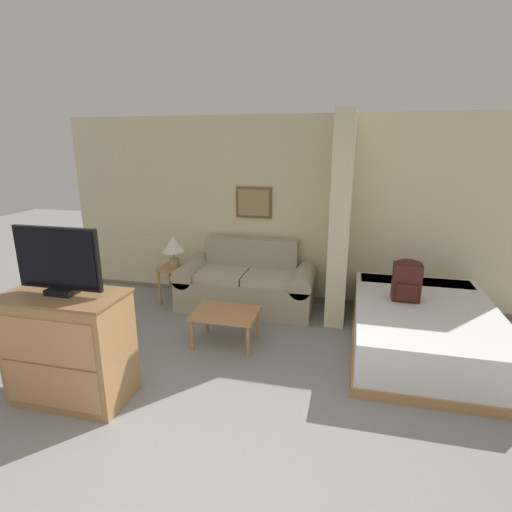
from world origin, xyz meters
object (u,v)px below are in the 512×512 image
object	(u,v)px
tv	(58,261)
backpack	(407,279)
couch	(247,284)
tv_dresser	(70,347)
table_lamp	(174,246)
coffee_table	(226,315)
bed	(423,327)

from	to	relation	value
tv	backpack	size ratio (longest dim) A/B	1.63
couch	tv_dresser	xyz separation A→B (m)	(-0.97, -2.39, 0.17)
table_lamp	tv	bearing A→B (deg)	-88.17
coffee_table	couch	bearing A→B (deg)	92.53
couch	bed	size ratio (longest dim) A/B	0.85
tv_dresser	bed	world-z (taller)	tv_dresser
table_lamp	coffee_table	bearing A→B (deg)	-43.83
coffee_table	tv	size ratio (longest dim) A/B	0.93
table_lamp	bed	size ratio (longest dim) A/B	0.21
table_lamp	bed	bearing A→B (deg)	-11.19
table_lamp	bed	xyz separation A→B (m)	(3.26, -0.64, -0.58)
coffee_table	tv	distance (m)	1.88
backpack	couch	bearing A→B (deg)	163.53
coffee_table	table_lamp	size ratio (longest dim) A/B	1.60
couch	tv_dresser	distance (m)	2.59
couch	bed	bearing A→B (deg)	-17.81
tv	couch	bearing A→B (deg)	67.88
table_lamp	couch	bearing A→B (deg)	3.62
coffee_table	backpack	world-z (taller)	backpack
backpack	coffee_table	bearing A→B (deg)	-164.92
bed	coffee_table	bearing A→B (deg)	-169.31
bed	couch	bearing A→B (deg)	162.19
couch	table_lamp	size ratio (longest dim) A/B	4.13
bed	backpack	bearing A→B (deg)	150.36
bed	backpack	world-z (taller)	backpack
tv_dresser	tv	bearing A→B (deg)	90.00
tv	backpack	distance (m)	3.52
coffee_table	table_lamp	xyz separation A→B (m)	(-1.10, 1.05, 0.49)
coffee_table	table_lamp	world-z (taller)	table_lamp
tv_dresser	tv	distance (m)	0.78
tv	bed	bearing A→B (deg)	27.86
couch	table_lamp	xyz separation A→B (m)	(-1.05, -0.07, 0.51)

